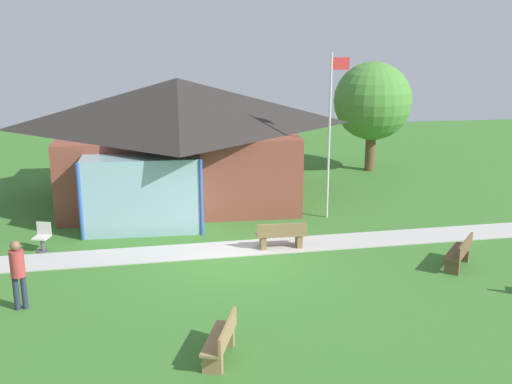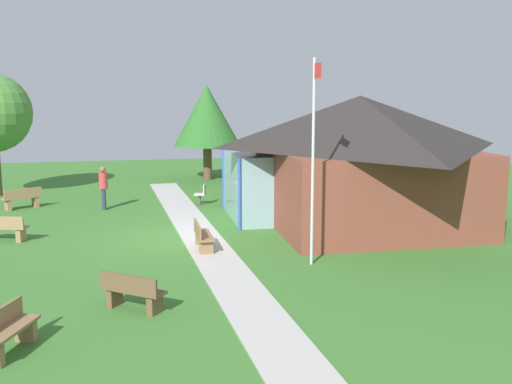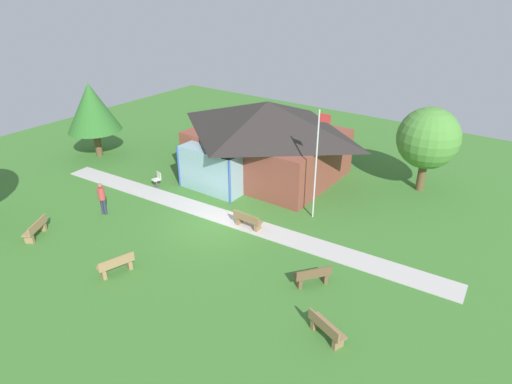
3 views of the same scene
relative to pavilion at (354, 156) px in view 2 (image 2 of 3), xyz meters
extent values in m
plane|color=#3D752D|center=(1.48, -6.48, -2.36)|extent=(44.00, 44.00, 0.00)
cube|color=brown|center=(0.05, 0.15, -0.99)|extent=(8.29, 6.55, 2.75)
pyramid|color=#2D2826|center=(0.05, 0.15, 1.28)|extent=(9.29, 7.55, 1.79)
cube|color=#8CB2BF|center=(-1.20, -3.72, -1.13)|extent=(3.73, 1.20, 2.48)
cylinder|color=#3359B2|center=(-3.06, -4.32, -1.13)|extent=(0.12, 0.12, 2.48)
cylinder|color=#3359B2|center=(0.67, -4.32, -1.13)|extent=(0.12, 0.12, 2.48)
cube|color=#BCB7B2|center=(1.48, -5.73, -2.35)|extent=(22.81, 2.68, 0.03)
cylinder|color=silver|center=(5.05, -3.07, 0.44)|extent=(0.08, 0.08, 5.61)
cube|color=red|center=(5.35, -3.07, 2.89)|extent=(0.60, 0.02, 0.40)
cube|color=brown|center=(7.63, -7.89, -1.91)|extent=(1.27, 1.45, 0.06)
cube|color=brown|center=(7.30, -8.32, -2.17)|extent=(0.41, 0.37, 0.39)
cube|color=brown|center=(7.97, -7.45, -2.17)|extent=(0.41, 0.37, 0.39)
cube|color=brown|center=(7.78, -8.01, -1.70)|extent=(0.97, 1.22, 0.36)
cube|color=#9E7A51|center=(0.67, -11.93, -1.91)|extent=(0.87, 1.56, 0.06)
cube|color=#9E7A51|center=(0.83, -11.40, -2.17)|extent=(0.43, 0.27, 0.39)
cube|color=#9E7A51|center=(0.85, -11.98, -1.70)|extent=(0.50, 1.45, 0.36)
cube|color=#9E7A51|center=(-4.71, -12.30, -1.91)|extent=(1.13, 1.52, 0.06)
cube|color=#9E7A51|center=(-4.44, -12.78, -2.17)|extent=(0.43, 0.34, 0.39)
cube|color=#9E7A51|center=(-4.99, -11.82, -2.17)|extent=(0.43, 0.34, 0.39)
cube|color=#9E7A51|center=(-4.55, -12.20, -1.70)|extent=(0.80, 1.33, 0.36)
cube|color=olive|center=(9.46, -10.14, -1.91)|extent=(1.56, 0.95, 0.06)
cube|color=olive|center=(8.95, -9.94, -2.17)|extent=(0.29, 0.43, 0.39)
cube|color=olive|center=(2.98, -5.81, -1.91)|extent=(1.50, 0.45, 0.06)
cube|color=olive|center=(2.43, -5.82, -2.17)|extent=(0.16, 0.40, 0.39)
cube|color=olive|center=(3.53, -5.81, -2.17)|extent=(0.16, 0.40, 0.39)
cube|color=olive|center=(2.98, -6.00, -1.70)|extent=(1.50, 0.07, 0.36)
cube|color=beige|center=(-4.12, -5.18, -1.92)|extent=(0.54, 0.54, 0.04)
cube|color=beige|center=(-4.07, -4.99, -1.70)|extent=(0.43, 0.16, 0.40)
cylinder|color=#4C4C51|center=(-4.12, -5.18, -2.15)|extent=(0.10, 0.10, 0.42)
cylinder|color=#4C4C51|center=(-4.12, -5.18, -2.35)|extent=(0.36, 0.36, 0.02)
cylinder|color=#2D3347|center=(-3.98, -9.06, -1.94)|extent=(0.14, 0.14, 0.85)
cylinder|color=#2D3347|center=(-3.81, -9.02, -1.94)|extent=(0.14, 0.14, 0.85)
cylinder|color=#BF3F3F|center=(-3.89, -9.04, -1.19)|extent=(0.34, 0.34, 0.65)
sphere|color=#846047|center=(-3.89, -9.04, -0.74)|extent=(0.24, 0.24, 0.24)
cylinder|color=brown|center=(-10.96, -4.03, -1.46)|extent=(0.45, 0.45, 1.81)
cone|color=#2D6B28|center=(-10.96, -4.03, 1.02)|extent=(3.49, 3.49, 3.14)
camera|label=1|loc=(-0.06, -23.68, 4.59)|focal=44.82mm
camera|label=2|loc=(20.67, -7.76, 2.49)|focal=42.62mm
camera|label=3|loc=(13.96, -20.66, 8.74)|focal=30.71mm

